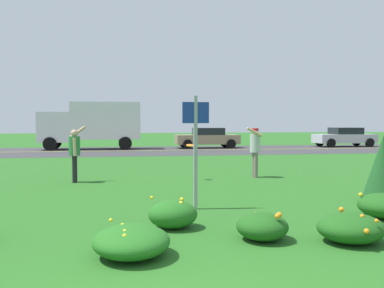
{
  "coord_description": "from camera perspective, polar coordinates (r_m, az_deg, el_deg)",
  "views": [
    {
      "loc": [
        -0.5,
        -2.98,
        1.82
      ],
      "look_at": [
        1.77,
        10.27,
        1.14
      ],
      "focal_mm": 39.55,
      "sensor_mm": 36.0,
      "label": 1
    }
  ],
  "objects": [
    {
      "name": "daylily_clump_near_camera",
      "position": [
        5.95,
        -8.18,
        -12.85
      ],
      "size": [
        1.06,
        1.16,
        0.44
      ],
      "color": "#23661E",
      "rests_on": "ground"
    },
    {
      "name": "car_tan_center_left",
      "position": [
        30.32,
        2.07,
        0.85
      ],
      "size": [
        4.5,
        2.0,
        1.45
      ],
      "color": "#937F60",
      "rests_on": "ground"
    },
    {
      "name": "highway_strip",
      "position": [
        27.6,
        -8.68,
        -0.91
      ],
      "size": [
        120.0,
        9.41,
        0.01
      ],
      "primitive_type": "cube",
      "color": "#38383A",
      "rests_on": "ground"
    },
    {
      "name": "person_catcher_red_cap_gray_shirt",
      "position": [
        14.2,
        8.48,
        -0.45
      ],
      "size": [
        0.54,
        0.5,
        1.69
      ],
      "color": "#B2B2B7",
      "rests_on": "ground"
    },
    {
      "name": "box_truck_white",
      "position": [
        29.71,
        -13.27,
        2.79
      ],
      "size": [
        6.7,
        2.46,
        3.2
      ],
      "color": "silver",
      "rests_on": "ground"
    },
    {
      "name": "frisbee_orange",
      "position": [
        13.38,
        -0.27,
        -0.19
      ],
      "size": [
        0.24,
        0.24,
        0.08
      ],
      "color": "orange"
    },
    {
      "name": "highway_center_stripe",
      "position": [
        27.6,
        -8.68,
        -0.9
      ],
      "size": [
        120.0,
        0.16,
        0.0
      ],
      "primitive_type": "cube",
      "color": "yellow",
      "rests_on": "ground"
    },
    {
      "name": "evergreen_shrub_side",
      "position": [
        10.7,
        24.32,
        -3.03
      ],
      "size": [
        0.92,
        0.92,
        1.53
      ],
      "primitive_type": "cone",
      "color": "#1E5123",
      "rests_on": "ground"
    },
    {
      "name": "sign_post_near_path",
      "position": [
        8.84,
        0.48,
        0.47
      ],
      "size": [
        0.56,
        0.1,
        2.38
      ],
      "color": "#93969B",
      "rests_on": "ground"
    },
    {
      "name": "daylily_clump_front_left",
      "position": [
        6.77,
        9.46,
        -10.89
      ],
      "size": [
        0.81,
        0.83,
        0.48
      ],
      "color": "#1E5619",
      "rests_on": "ground"
    },
    {
      "name": "ground_plane",
      "position": [
        15.38,
        -7.82,
        -3.94
      ],
      "size": [
        120.0,
        120.0,
        0.0
      ],
      "primitive_type": "plane",
      "color": "#26601E"
    },
    {
      "name": "person_thrower_green_shirt",
      "position": [
        13.35,
        -15.55,
        -0.88
      ],
      "size": [
        0.5,
        0.5,
        1.73
      ],
      "color": "#287038",
      "rests_on": "ground"
    },
    {
      "name": "daylily_clump_mid_left",
      "position": [
        7.41,
        -2.6,
        -9.43
      ],
      "size": [
        0.85,
        0.77,
        0.53
      ],
      "color": "#23661E",
      "rests_on": "ground"
    },
    {
      "name": "car_silver_leftmost",
      "position": [
        34.13,
        19.88,
        0.91
      ],
      "size": [
        4.5,
        2.0,
        1.45
      ],
      "color": "#B7BABF",
      "rests_on": "ground"
    },
    {
      "name": "daylily_clump_mid_center",
      "position": [
        6.98,
        20.64,
        -10.55
      ],
      "size": [
        1.03,
        0.99,
        0.47
      ],
      "color": "#1E5619",
      "rests_on": "ground"
    }
  ]
}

